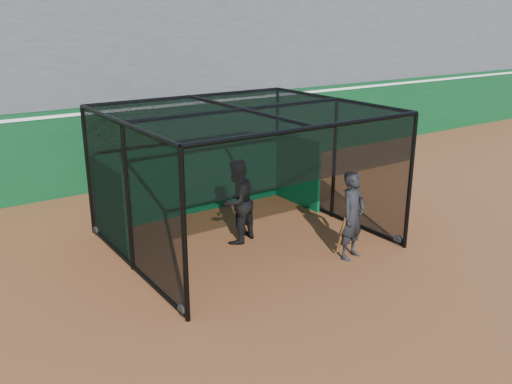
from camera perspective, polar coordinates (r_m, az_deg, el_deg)
ground at (r=10.16m, az=2.83°, el=-11.20°), size 120.00×120.00×0.00m
outfield_wall at (r=16.85m, az=-14.90°, el=4.78°), size 50.00×0.50×2.50m
grandstand at (r=20.06m, az=-19.51°, el=15.60°), size 50.00×7.85×8.95m
batting_cage at (r=12.18m, az=-1.36°, el=1.59°), size 5.56×4.94×3.04m
batter at (r=12.24m, az=-2.02°, el=-1.03°), size 1.15×1.04×1.94m
on_deck_player at (r=11.61m, az=10.12°, el=-2.45°), size 0.80×0.63×1.92m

